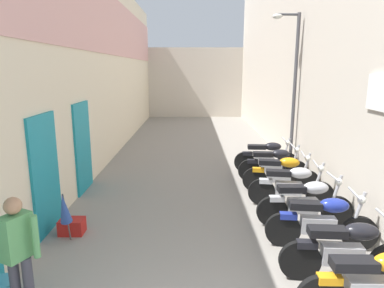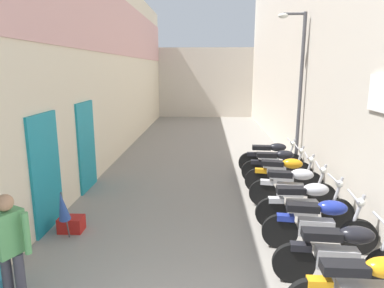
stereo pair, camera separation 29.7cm
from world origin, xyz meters
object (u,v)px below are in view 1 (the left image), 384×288
pedestrian_by_doorway (19,250)px  motorcycle_sixth (283,173)px  motorcycle_fourth (307,202)px  plastic_crate (73,226)px  motorcycle_second (348,250)px  motorcycle_seventh (275,164)px  motorcycle_nearest (378,284)px  umbrella_leaning (65,208)px  street_lamp (293,81)px  motorcycle_fifth (293,185)px  motorcycle_third (323,221)px  motorcycle_eighth (268,156)px

pedestrian_by_doorway → motorcycle_sixth: bearing=46.0°
motorcycle_fourth → plastic_crate: (-4.40, -0.31, -0.36)m
motorcycle_second → motorcycle_sixth: (-0.00, 3.60, 0.00)m
motorcycle_second → motorcycle_seventh: (-0.00, 4.43, 0.00)m
motorcycle_second → motorcycle_nearest: bearing=-90.0°
umbrella_leaning → street_lamp: street_lamp is taller
motorcycle_nearest → plastic_crate: 4.95m
motorcycle_nearest → pedestrian_by_doorway: (-4.21, 0.04, 0.42)m
motorcycle_sixth → pedestrian_by_doorway: size_ratio=1.17×
motorcycle_fifth → pedestrian_by_doorway: (-4.21, -3.50, 0.42)m
motorcycle_third → pedestrian_by_doorway: size_ratio=1.18×
motorcycle_fourth → motorcycle_seventh: bearing=90.0°
motorcycle_second → motorcycle_sixth: 3.60m
motorcycle_third → motorcycle_fifth: bearing=90.0°
motorcycle_fifth → umbrella_leaning: size_ratio=1.91×
motorcycle_nearest → motorcycle_sixth: size_ratio=1.01×
motorcycle_eighth → pedestrian_by_doorway: 7.40m
motorcycle_sixth → street_lamp: 3.03m
plastic_crate → motorcycle_seventh: bearing=34.0°
motorcycle_second → motorcycle_fourth: (0.00, 1.78, 0.00)m
umbrella_leaning → motorcycle_seventh: bearing=38.1°
motorcycle_nearest → motorcycle_fourth: 2.57m
motorcycle_nearest → motorcycle_second: bearing=90.0°
motorcycle_second → umbrella_leaning: size_ratio=1.92×
motorcycle_sixth → motorcycle_second: bearing=-90.0°
motorcycle_nearest → street_lamp: 6.81m
motorcycle_fourth → pedestrian_by_doorway: pedestrian_by_doorway is taller
motorcycle_second → motorcycle_seventh: same height
pedestrian_by_doorway → motorcycle_fifth: bearing=39.7°
motorcycle_nearest → motorcycle_fifth: 3.53m
motorcycle_eighth → street_lamp: 2.28m
motorcycle_third → motorcycle_seventh: same height
pedestrian_by_doorway → motorcycle_nearest: bearing=-0.5°
motorcycle_second → motorcycle_fifth: 2.74m
motorcycle_seventh → motorcycle_second: bearing=-90.0°
motorcycle_fourth → umbrella_leaning: motorcycle_fourth is taller
motorcycle_sixth → motorcycle_eighth: same height
motorcycle_nearest → plastic_crate: (-4.40, 2.26, -0.36)m
motorcycle_fifth → plastic_crate: size_ratio=4.18×
motorcycle_third → plastic_crate: size_ratio=4.20×
motorcycle_nearest → motorcycle_fourth: same height
motorcycle_eighth → pedestrian_by_doorway: (-4.21, -6.07, 0.42)m
motorcycle_fifth → plastic_crate: bearing=-163.8°
plastic_crate → street_lamp: street_lamp is taller
motorcycle_sixth → motorcycle_nearest: bearing=-90.0°
motorcycle_seventh → motorcycle_eighth: (0.00, 0.88, 0.00)m
umbrella_leaning → street_lamp: bearing=42.4°
motorcycle_sixth → street_lamp: bearing=71.0°
motorcycle_fifth → plastic_crate: 4.59m
motorcycle_nearest → motorcycle_fifth: bearing=90.0°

